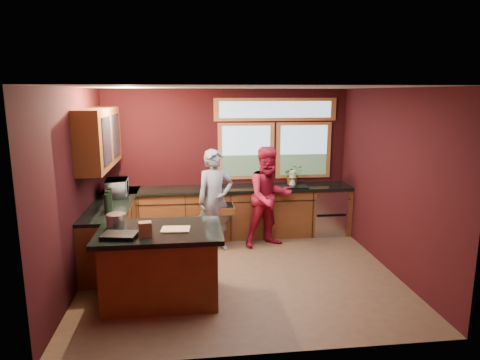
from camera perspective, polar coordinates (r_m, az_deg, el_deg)
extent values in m
plane|color=brown|center=(6.48, 0.03, -12.35)|extent=(4.50, 4.50, 0.00)
cube|color=black|center=(8.01, -1.67, 2.41)|extent=(4.50, 0.02, 2.70)
cube|color=black|center=(4.15, 3.35, -6.44)|extent=(4.50, 0.02, 2.70)
cube|color=black|center=(6.21, -21.04, -1.09)|extent=(0.02, 4.00, 2.70)
cube|color=black|center=(6.70, 19.50, -0.09)|extent=(0.02, 4.00, 2.70)
cube|color=silver|center=(5.92, 0.04, 12.26)|extent=(4.50, 4.00, 0.02)
cube|color=#7F9CB1|center=(8.01, 0.83, 3.85)|extent=(1.06, 0.02, 1.06)
cube|color=#7F9CB1|center=(8.23, 8.47, 3.93)|extent=(1.06, 0.02, 1.06)
cube|color=#A55E2F|center=(8.03, 4.79, 9.35)|extent=(2.30, 0.02, 0.42)
cube|color=#572E14|center=(6.90, -18.26, 5.36)|extent=(0.36, 1.80, 0.90)
cube|color=#572E14|center=(7.92, -1.44, -4.45)|extent=(4.50, 0.60, 0.88)
cube|color=black|center=(7.80, -1.45, -1.18)|extent=(4.50, 0.64, 0.05)
cube|color=#B7B7BC|center=(8.28, 11.46, -4.08)|extent=(0.60, 0.58, 0.85)
cube|color=black|center=(7.94, 6.50, -1.02)|extent=(0.66, 0.46, 0.05)
cube|color=#572E14|center=(7.19, -16.55, -6.65)|extent=(0.60, 2.30, 0.88)
cube|color=black|center=(7.06, -16.69, -3.05)|extent=(0.64, 2.30, 0.05)
cube|color=#572E14|center=(5.66, -10.47, -11.37)|extent=(1.40, 0.90, 0.88)
cube|color=black|center=(5.50, -10.66, -6.80)|extent=(1.55, 1.05, 0.06)
imported|color=slate|center=(7.17, -3.34, -2.72)|extent=(0.72, 0.57, 1.72)
imported|color=maroon|center=(7.35, 3.90, -2.29)|extent=(0.99, 0.87, 1.74)
imported|color=#999999|center=(7.41, -16.08, -1.00)|extent=(0.38, 0.53, 0.28)
imported|color=#999999|center=(8.01, 7.10, 0.66)|extent=(0.35, 0.30, 0.38)
cylinder|color=silver|center=(7.97, 7.01, 0.22)|extent=(0.12, 0.12, 0.28)
cube|color=tan|center=(5.43, -8.59, -6.53)|extent=(0.37, 0.27, 0.02)
cylinder|color=silver|center=(5.67, -16.18, -5.23)|extent=(0.24, 0.24, 0.18)
cube|color=brown|center=(5.24, -12.53, -6.44)|extent=(0.17, 0.14, 0.18)
cube|color=black|center=(5.30, -15.75, -7.14)|extent=(0.44, 0.34, 0.05)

